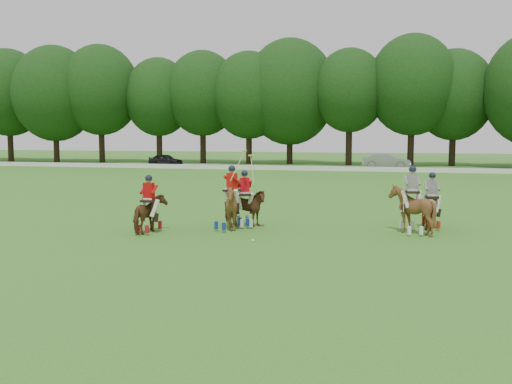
% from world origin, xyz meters
% --- Properties ---
extents(ground, '(180.00, 180.00, 0.00)m').
position_xyz_m(ground, '(0.00, 0.00, 0.00)').
color(ground, '#347421').
rests_on(ground, ground).
extents(tree_line, '(117.98, 14.32, 14.75)m').
position_xyz_m(tree_line, '(0.26, 48.05, 8.23)').
color(tree_line, black).
rests_on(tree_line, ground).
extents(boundary_rail, '(120.00, 0.10, 0.44)m').
position_xyz_m(boundary_rail, '(0.00, 38.00, 0.22)').
color(boundary_rail, white).
rests_on(boundary_rail, ground).
extents(car_left, '(4.03, 2.15, 1.30)m').
position_xyz_m(car_left, '(-19.59, 42.50, 0.65)').
color(car_left, black).
rests_on(car_left, ground).
extents(car_mid, '(4.78, 1.67, 1.57)m').
position_xyz_m(car_mid, '(4.18, 42.50, 0.79)').
color(car_mid, gray).
rests_on(car_mid, ground).
extents(polo_red_a, '(1.01, 1.65, 2.09)m').
position_xyz_m(polo_red_a, '(-3.56, 2.57, 0.74)').
color(polo_red_a, '#533116').
rests_on(polo_red_a, ground).
extents(polo_red_b, '(1.78, 1.67, 2.70)m').
position_xyz_m(polo_red_b, '(-0.59, 4.70, 0.76)').
color(polo_red_b, '#533116').
rests_on(polo_red_b, ground).
extents(polo_red_c, '(1.94, 2.01, 2.93)m').
position_xyz_m(polo_red_c, '(-0.86, 3.90, 0.87)').
color(polo_red_c, '#533116').
rests_on(polo_red_c, ground).
extents(polo_stripe_a, '(1.05, 1.73, 2.12)m').
position_xyz_m(polo_stripe_a, '(6.33, 5.94, 0.75)').
color(polo_stripe_a, '#533116').
rests_on(polo_stripe_a, ground).
extents(polo_stripe_b, '(1.68, 1.81, 2.42)m').
position_xyz_m(polo_stripe_b, '(5.57, 4.67, 0.88)').
color(polo_stripe_b, '#533116').
rests_on(polo_stripe_b, ground).
extents(polo_ball, '(0.09, 0.09, 0.09)m').
position_xyz_m(polo_ball, '(0.46, 1.79, 0.04)').
color(polo_ball, white).
rests_on(polo_ball, ground).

